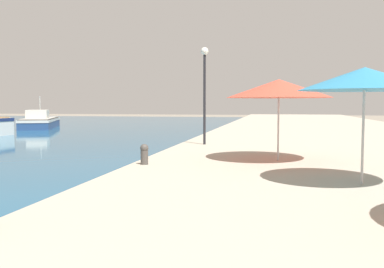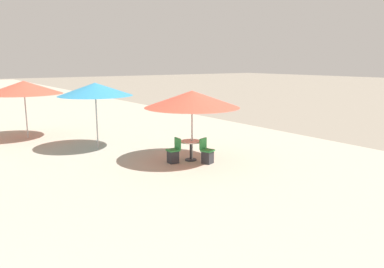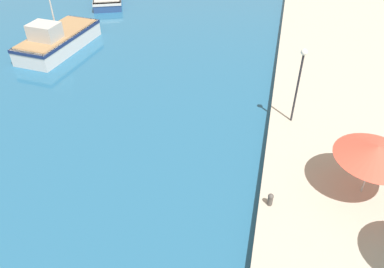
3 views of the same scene
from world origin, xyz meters
TOP-DOWN VIEW (x-y plane):
  - quay_promenade at (8.00, 37.00)m, footprint 16.00×90.00m
  - cafe_umbrella_pink at (8.68, 8.24)m, footprint 3.50×3.50m
  - cafe_umbrella_white at (6.58, 12.23)m, footprint 3.10×3.10m
  - cafe_umbrella_striped at (4.64, 16.29)m, footprint 3.54×3.54m
  - cafe_table at (8.64, 8.25)m, footprint 0.80×0.80m
  - cafe_chair_left at (7.92, 8.32)m, footprint 0.46×0.44m
  - cafe_chair_right at (8.88, 7.57)m, footprint 0.52×0.54m

SIDE VIEW (x-z plane):
  - quay_promenade at x=8.00m, z-range 0.00..0.58m
  - cafe_chair_left at x=7.92m, z-range 0.45..1.36m
  - cafe_chair_right at x=8.88m, z-range 0.45..1.36m
  - cafe_table at x=8.64m, z-range 0.75..1.49m
  - cafe_umbrella_pink at x=8.68m, z-range 1.58..4.18m
  - cafe_umbrella_striped at x=4.64m, z-range 1.64..4.39m
  - cafe_umbrella_white at x=6.58m, z-range 1.70..4.48m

